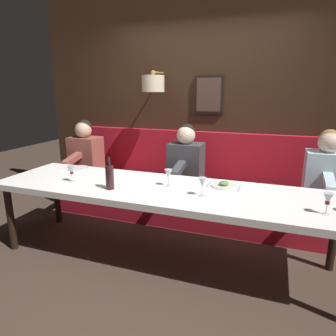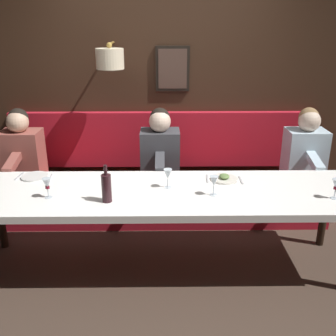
% 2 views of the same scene
% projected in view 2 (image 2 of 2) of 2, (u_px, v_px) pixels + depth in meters
% --- Properties ---
extents(ground_plane, '(12.00, 12.00, 0.00)m').
position_uv_depth(ground_plane, '(163.00, 266.00, 3.47)').
color(ground_plane, '#423328').
extents(dining_table, '(0.90, 3.27, 0.74)m').
position_uv_depth(dining_table, '(163.00, 197.00, 3.22)').
color(dining_table, white).
rests_on(dining_table, ground_plane).
extents(banquette_bench, '(0.52, 3.47, 0.45)m').
position_uv_depth(banquette_bench, '(163.00, 200.00, 4.22)').
color(banquette_bench, red).
rests_on(banquette_bench, ground_plane).
extents(back_wall_panel, '(0.59, 4.67, 2.90)m').
position_uv_depth(back_wall_panel, '(162.00, 87.00, 4.35)').
color(back_wall_panel, '#382316').
rests_on(back_wall_panel, ground_plane).
extents(diner_nearest, '(0.60, 0.40, 0.79)m').
position_uv_depth(diner_nearest, '(305.00, 148.00, 4.02)').
color(diner_nearest, silver).
rests_on(diner_nearest, banquette_bench).
extents(diner_near, '(0.60, 0.40, 0.79)m').
position_uv_depth(diner_near, '(160.00, 149.00, 4.00)').
color(diner_near, '#3D3D42').
rests_on(diner_near, banquette_bench).
extents(diner_middle, '(0.60, 0.40, 0.79)m').
position_uv_depth(diner_middle, '(22.00, 150.00, 3.99)').
color(diner_middle, '#934C42').
rests_on(diner_middle, banquette_bench).
extents(place_setting_0, '(0.24, 0.32, 0.01)m').
position_uv_depth(place_setting_0, '(35.00, 176.00, 3.48)').
color(place_setting_0, silver).
rests_on(place_setting_0, dining_table).
extents(place_setting_1, '(0.24, 0.31, 0.05)m').
position_uv_depth(place_setting_1, '(224.00, 178.00, 3.42)').
color(place_setting_1, silver).
rests_on(place_setting_1, dining_table).
extents(wine_glass_0, '(0.07, 0.07, 0.16)m').
position_uv_depth(wine_glass_0, '(214.00, 182.00, 3.08)').
color(wine_glass_0, silver).
rests_on(wine_glass_0, dining_table).
extents(wine_glass_1, '(0.07, 0.07, 0.16)m').
position_uv_depth(wine_glass_1, '(168.00, 175.00, 3.22)').
color(wine_glass_1, silver).
rests_on(wine_glass_1, dining_table).
extents(wine_glass_3, '(0.07, 0.07, 0.16)m').
position_uv_depth(wine_glass_3, '(47.00, 184.00, 3.04)').
color(wine_glass_3, silver).
rests_on(wine_glass_3, dining_table).
extents(wine_glass_4, '(0.07, 0.07, 0.16)m').
position_uv_depth(wine_glass_4, '(336.00, 185.00, 3.02)').
color(wine_glass_4, silver).
rests_on(wine_glass_4, dining_table).
extents(wine_bottle, '(0.08, 0.08, 0.30)m').
position_uv_depth(wine_bottle, '(107.00, 188.00, 2.97)').
color(wine_bottle, '#33191E').
rests_on(wine_bottle, dining_table).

